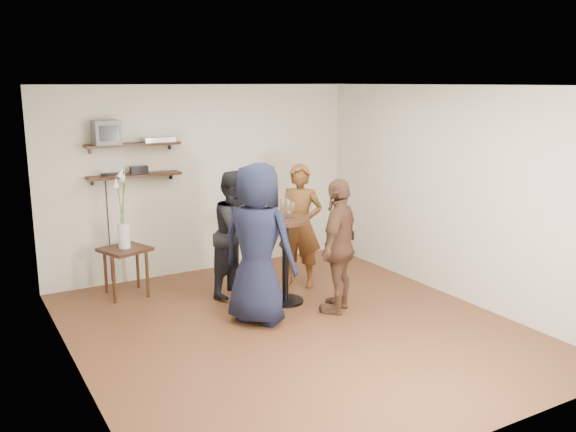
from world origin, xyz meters
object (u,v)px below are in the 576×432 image
at_px(crt_monitor, 106,132).
at_px(person_navy, 258,244).
at_px(dvd_deck, 158,140).
at_px(radio, 139,170).
at_px(person_plaid, 300,226).
at_px(person_dark, 237,234).
at_px(side_table, 125,256).
at_px(drinks_table, 285,249).
at_px(person_brown, 339,246).

relative_size(crt_monitor, person_navy, 0.18).
height_order(dvd_deck, radio, dvd_deck).
xyz_separation_m(person_plaid, person_dark, (-0.86, 0.10, -0.02)).
bearing_deg(side_table, drinks_table, -37.15).
height_order(dvd_deck, side_table, dvd_deck).
relative_size(dvd_deck, person_navy, 0.22).
distance_m(side_table, person_brown, 2.68).
bearing_deg(person_dark, radio, 96.43).
bearing_deg(dvd_deck, person_brown, -57.37).
xyz_separation_m(person_plaid, person_brown, (-0.08, -1.01, -0.02)).
height_order(person_plaid, person_navy, person_navy).
bearing_deg(person_plaid, person_brown, -48.52).
xyz_separation_m(drinks_table, person_navy, (-0.56, -0.38, 0.23)).
relative_size(drinks_table, person_navy, 0.58).
xyz_separation_m(side_table, person_navy, (1.04, -1.59, 0.38)).
distance_m(drinks_table, person_dark, 0.69).
bearing_deg(person_dark, drinks_table, -90.00).
bearing_deg(drinks_table, person_brown, -53.31).
distance_m(radio, drinks_table, 2.22).
height_order(dvd_deck, person_dark, dvd_deck).
xyz_separation_m(person_navy, person_brown, (0.97, -0.17, -0.11)).
height_order(drinks_table, person_navy, person_navy).
distance_m(crt_monitor, radio, 0.63).
bearing_deg(crt_monitor, person_dark, -39.78).
xyz_separation_m(side_table, person_dark, (1.23, -0.65, 0.27)).
bearing_deg(person_navy, crt_monitor, -5.37).
height_order(crt_monitor, person_plaid, crt_monitor).
distance_m(dvd_deck, person_brown, 2.80).
relative_size(side_table, person_navy, 0.37).
height_order(person_plaid, person_dark, person_plaid).
xyz_separation_m(dvd_deck, person_brown, (1.39, -2.17, -1.11)).
relative_size(crt_monitor, side_table, 0.49).
relative_size(side_table, person_dark, 0.42).
bearing_deg(person_dark, side_table, 118.80).
bearing_deg(dvd_deck, side_table, -146.64).
bearing_deg(person_navy, drinks_table, -90.00).
bearing_deg(drinks_table, radio, 127.67).
relative_size(crt_monitor, person_dark, 0.20).
bearing_deg(dvd_deck, person_plaid, -38.19).
distance_m(person_plaid, person_brown, 1.01).
bearing_deg(dvd_deck, crt_monitor, 180.00).
distance_m(side_table, person_dark, 1.42).
bearing_deg(radio, drinks_table, -52.33).
height_order(side_table, person_navy, person_navy).
distance_m(drinks_table, person_brown, 0.69).
bearing_deg(person_brown, radio, -89.26).
xyz_separation_m(side_table, drinks_table, (1.61, -1.22, 0.16)).
bearing_deg(person_dark, person_brown, -88.33).
relative_size(radio, person_plaid, 0.14).
xyz_separation_m(radio, person_dark, (0.88, -1.06, -0.73)).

